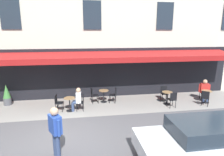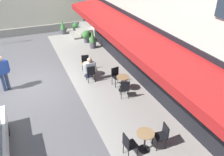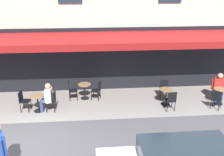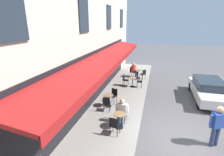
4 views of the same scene
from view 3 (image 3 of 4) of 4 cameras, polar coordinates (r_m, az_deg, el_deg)
The scene contains 16 objects.
ground_plane at distance 9.52m, azimuth -20.13°, elevation -14.79°, with size 70.00×70.00×0.00m, color #565456.
sidewalk_cafe_terrace at distance 12.11m, azimuth -1.00°, elevation -5.31°, with size 20.50×3.20×0.01m, color gray.
cafe_table_near_entrance at distance 12.71m, azimuth 22.71°, elevation -3.31°, with size 0.60×0.60×0.75m.
cafe_chair_black_by_window at distance 12.11m, azimuth 22.09°, elevation -4.11°, with size 0.56×0.56×0.91m.
cafe_chair_black_facing_street at distance 13.26m, azimuth 22.36°, elevation -1.99°, with size 0.50×0.50×0.91m.
cafe_table_mid_terrace at distance 11.95m, azimuth 11.81°, elevation -3.57°, with size 0.60×0.60×0.75m.
cafe_chair_black_under_awning at distance 11.39m, azimuth 12.89°, elevation -4.60°, with size 0.42×0.42×0.91m.
cafe_chair_black_near_door at distance 12.50m, azimuth 11.45°, elevation -2.14°, with size 0.45×0.45×0.91m.
cafe_table_streetside at distance 11.54m, azimuth -16.10°, elevation -4.88°, with size 0.60×0.60×0.75m.
cafe_chair_black_corner_right at distance 11.74m, azimuth -19.05°, elevation -4.48°, with size 0.45×0.45×0.91m.
cafe_chair_black_kerbside at distance 11.38m, azimuth -13.03°, elevation -4.65°, with size 0.42×0.42×0.91m.
cafe_table_far_end at distance 12.32m, azimuth -6.07°, elevation -2.46°, with size 0.60×0.60×0.75m.
cafe_chair_black_back_row at distance 12.13m, azimuth -3.24°, elevation -2.47°, with size 0.50×0.50×0.91m.
cafe_chair_black_corner_left at distance 12.26m, azimuth -9.02°, elevation -2.45°, with size 0.45×0.45×0.91m.
seated_patron_in_white at distance 11.36m, azimuth -14.16°, elevation -3.97°, with size 0.55×0.66×1.30m.
seated_companion_in_red at distance 13.01m, azimuth 22.59°, elevation -1.70°, with size 0.66×0.64×1.33m.
Camera 3 is at (-2.56, 7.44, 5.36)m, focal length 41.36 mm.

